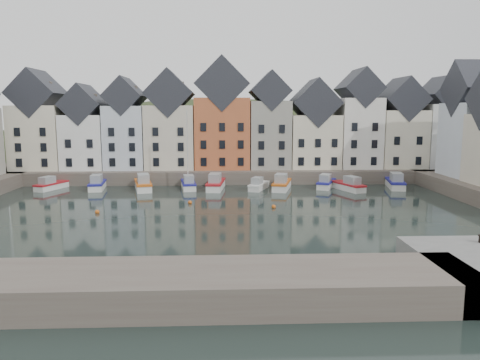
{
  "coord_description": "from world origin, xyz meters",
  "views": [
    {
      "loc": [
        -0.23,
        -48.63,
        11.44
      ],
      "look_at": [
        2.08,
        6.0,
        3.21
      ],
      "focal_mm": 35.0,
      "sensor_mm": 36.0,
      "label": 1
    }
  ],
  "objects": [
    {
      "name": "near_wall",
      "position": [
        -10.0,
        -22.0,
        1.0
      ],
      "size": [
        50.0,
        6.0,
        2.0
      ],
      "primitive_type": "cube",
      "color": "brown",
      "rests_on": "ground"
    },
    {
      "name": "boat_i",
      "position": [
        18.13,
        16.57,
        0.7
      ],
      "size": [
        3.96,
        6.37,
        2.34
      ],
      "rotation": [
        0.0,
        0.0,
        0.37
      ],
      "color": "silver",
      "rests_on": "ground"
    },
    {
      "name": "boat_f",
      "position": [
        5.25,
        17.84,
        0.62
      ],
      "size": [
        3.55,
        5.62,
        2.07
      ],
      "rotation": [
        0.0,
        0.0,
        -0.38
      ],
      "color": "silver",
      "rests_on": "ground"
    },
    {
      "name": "boat_c",
      "position": [
        -11.37,
        18.29,
        0.79
      ],
      "size": [
        3.6,
        7.21,
        2.65
      ],
      "rotation": [
        0.0,
        0.0,
        0.22
      ],
      "color": "silver",
      "rests_on": "ground"
    },
    {
      "name": "hillside",
      "position": [
        0.02,
        56.0,
        -17.96
      ],
      "size": [
        153.6,
        70.4,
        64.0
      ],
      "color": "#263319",
      "rests_on": "ground"
    },
    {
      "name": "boat_e",
      "position": [
        -0.94,
        18.36,
        0.79
      ],
      "size": [
        2.89,
        7.1,
        2.65
      ],
      "rotation": [
        0.0,
        0.0,
        -0.11
      ],
      "color": "silver",
      "rests_on": "ground"
    },
    {
      "name": "boat_b",
      "position": [
        -18.11,
        19.2,
        0.72
      ],
      "size": [
        2.7,
        6.5,
        2.42
      ],
      "rotation": [
        0.0,
        0.0,
        0.12
      ],
      "color": "silver",
      "rests_on": "ground"
    },
    {
      "name": "mooring_buoys",
      "position": [
        -4.0,
        5.33,
        0.15
      ],
      "size": [
        20.5,
        5.5,
        0.5
      ],
      "color": "#C15716",
      "rests_on": "ground"
    },
    {
      "name": "boat_d",
      "position": [
        -4.91,
        18.93,
        0.75
      ],
      "size": [
        2.69,
        6.24,
        11.55
      ],
      "rotation": [
        0.0,
        0.0,
        0.14
      ],
      "color": "silver",
      "rests_on": "ground"
    },
    {
      "name": "ground",
      "position": [
        0.0,
        0.0,
        0.0
      ],
      "size": [
        260.0,
        260.0,
        0.0
      ],
      "primitive_type": "plane",
      "color": "black",
      "rests_on": "ground"
    },
    {
      "name": "boat_h",
      "position": [
        15.42,
        19.13,
        0.68
      ],
      "size": [
        4.11,
        6.22,
        2.3
      ],
      "rotation": [
        0.0,
        0.0,
        -0.41
      ],
      "color": "silver",
      "rests_on": "ground"
    },
    {
      "name": "boat_j",
      "position": [
        25.55,
        18.41,
        0.77
      ],
      "size": [
        3.43,
        7.02,
        2.59
      ],
      "rotation": [
        0.0,
        0.0,
        -0.21
      ],
      "color": "silver",
      "rests_on": "ground"
    },
    {
      "name": "far_quay",
      "position": [
        0.0,
        30.0,
        1.0
      ],
      "size": [
        90.0,
        16.0,
        2.0
      ],
      "primitive_type": "cube",
      "color": "brown",
      "rests_on": "ground"
    },
    {
      "name": "boat_a",
      "position": [
        -24.8,
        19.17,
        0.65
      ],
      "size": [
        3.65,
        5.91,
        2.17
      ],
      "rotation": [
        0.0,
        0.0,
        -0.36
      ],
      "color": "silver",
      "rests_on": "ground"
    },
    {
      "name": "far_terrace",
      "position": [
        3.21,
        28.0,
        8.88
      ],
      "size": [
        72.37,
        8.16,
        17.78
      ],
      "color": "#EBE2C5",
      "rests_on": "far_quay"
    },
    {
      "name": "boat_g",
      "position": [
        8.62,
        17.87,
        0.78
      ],
      "size": [
        3.75,
        7.09,
        2.6
      ],
      "rotation": [
        0.0,
        0.0,
        -0.25
      ],
      "color": "silver",
      "rests_on": "ground"
    }
  ]
}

